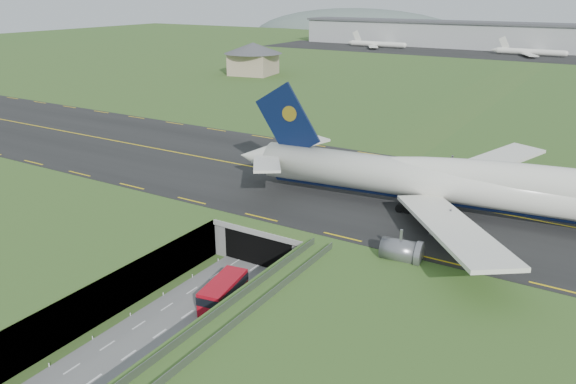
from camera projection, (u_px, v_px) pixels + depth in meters
The scene contains 10 objects.
ground at pixel (226, 289), 78.25m from camera, with size 900.00×900.00×0.00m, color #345F26.
airfield_deck at pixel (225, 270), 77.23m from camera, with size 800.00×800.00×6.00m, color gray.
trench_road at pixel (190, 313), 72.20m from camera, with size 12.00×75.00×0.20m, color slate.
taxiway at pixel (334, 183), 102.66m from camera, with size 800.00×44.00×0.18m, color black.
tunnel_portal at pixel (288, 227), 90.53m from camera, with size 17.00×22.30×6.00m.
guideway at pixel (194, 353), 55.71m from camera, with size 3.00×53.00×7.05m.
jumbo_jet at pixel (500, 188), 84.42m from camera, with size 89.58×58.19×19.37m.
shuttle_tram at pixel (223, 292), 73.64m from camera, with size 4.67×9.01×3.48m.
service_building at pixel (253, 56), 231.06m from camera, with size 27.52×27.52×13.07m.
cargo_terminal at pixel (551, 38), 313.74m from camera, with size 320.00×67.00×15.60m.
Camera 1 is at (43.48, -54.28, 39.32)m, focal length 35.00 mm.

